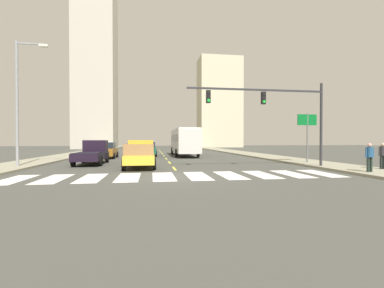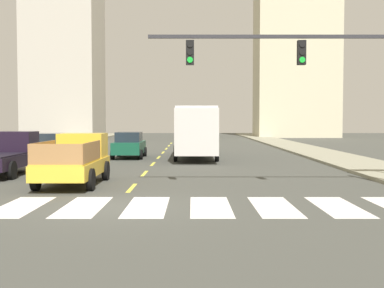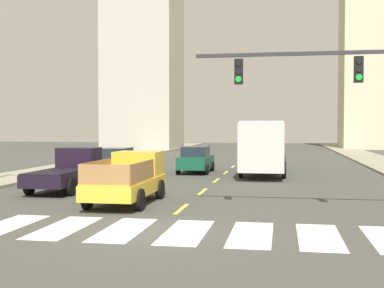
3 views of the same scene
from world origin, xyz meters
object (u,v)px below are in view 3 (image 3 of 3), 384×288
Objects in this scene: pickup_stakebed at (130,179)px; sedan_near_right at (116,162)px; city_bus at (264,143)px; sedan_far at (196,160)px; pickup_dark at (69,170)px.

sedan_near_right is at bearing 113.43° from pickup_stakebed.
city_bus is 4.55m from sedan_far.
city_bus reaches higher than sedan_far.
sedan_near_right is at bearing -162.11° from city_bus.
pickup_stakebed is 14.27m from city_bus.
sedan_far is (4.41, 2.99, 0.00)m from sedan_near_right.
pickup_dark reaches higher than sedan_near_right.
city_bus reaches higher than pickup_stakebed.
pickup_dark is (-4.01, 3.35, -0.02)m from pickup_stakebed.
sedan_far is (4.45, 9.90, -0.06)m from pickup_dark.
sedan_near_right is 1.00× the size of sedan_far.
pickup_dark is 6.91m from sedan_near_right.
city_bus is 2.45× the size of sedan_near_right.
pickup_stakebed is at bearing -94.25° from sedan_far.
sedan_near_right and sedan_far have the same top height.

